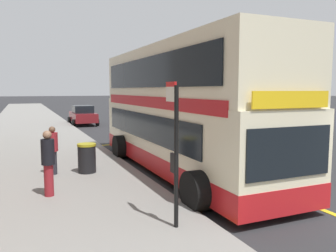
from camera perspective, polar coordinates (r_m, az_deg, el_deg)
ground_plane at (r=37.01m, az=-11.41°, el=1.48°), size 260.00×260.00×0.00m
pavement_near at (r=36.21m, az=-22.31°, el=1.15°), size 6.00×76.00×0.14m
double_decker_bus at (r=12.07m, az=2.05°, el=2.04°), size 3.27×10.85×4.40m
bus_bay_markings at (r=12.25m, az=2.34°, el=-7.66°), size 3.09×13.87×0.01m
bus_stop_sign at (r=6.80m, az=1.15°, el=-3.04°), size 0.09×0.51×2.94m
parked_car_maroon_behind at (r=29.10m, az=-14.14°, el=1.76°), size 2.09×4.20×1.62m
parked_car_navy_far at (r=26.54m, az=-0.43°, el=1.54°), size 2.09×4.20×1.62m
pedestrian_waiting_near_sign at (r=9.40m, az=-19.53°, el=-5.51°), size 0.34×0.34×1.73m
pedestrian_further_back at (r=11.76m, az=-18.83°, el=-3.62°), size 0.34×0.34×1.59m
litter_bin at (r=11.77m, az=-13.50°, el=-5.25°), size 0.62×0.62×0.99m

